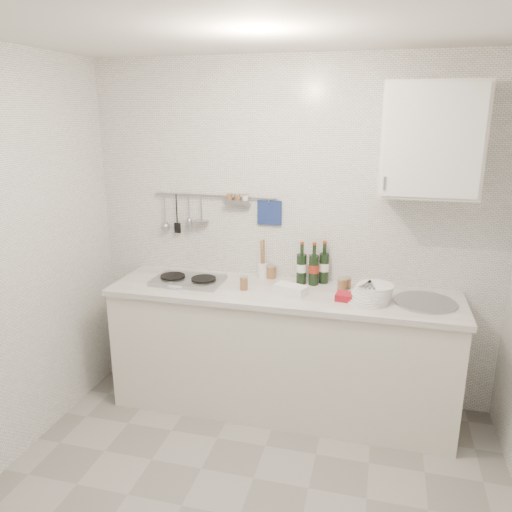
{
  "coord_description": "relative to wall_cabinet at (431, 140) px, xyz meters",
  "views": [
    {
      "loc": [
        0.64,
        -2.11,
        2.11
      ],
      "look_at": [
        -0.14,
        0.9,
        1.22
      ],
      "focal_mm": 35.0,
      "sensor_mm": 36.0,
      "label": 1
    }
  ],
  "objects": [
    {
      "name": "plate_stack_hob",
      "position": [
        -1.64,
        -0.17,
        -1.02
      ],
      "size": [
        0.27,
        0.26,
        0.02
      ],
      "rotation": [
        0.0,
        0.0,
        0.24
      ],
      "color": "#464DA0",
      "rests_on": "counter"
    },
    {
      "name": "back_wall",
      "position": [
        -0.9,
        0.18,
        -0.7
      ],
      "size": [
        3.0,
        0.02,
        2.5
      ],
      "primitive_type": "cube",
      "color": "silver",
      "rests_on": "floor"
    },
    {
      "name": "counter",
      "position": [
        -0.89,
        -0.12,
        -1.52
      ],
      "size": [
        2.44,
        0.64,
        0.96
      ],
      "color": "silver",
      "rests_on": "floor"
    },
    {
      "name": "wine_bottles",
      "position": [
        -0.72,
        0.08,
        -0.87
      ],
      "size": [
        0.23,
        0.13,
        0.31
      ],
      "rotation": [
        0.0,
        0.0,
        0.37
      ],
      "color": "black",
      "rests_on": "counter"
    },
    {
      "name": "jar_a",
      "position": [
        -1.03,
        0.13,
        -0.98
      ],
      "size": [
        0.07,
        0.07,
        0.1
      ],
      "rotation": [
        0.0,
        0.0,
        0.31
      ],
      "color": "brown",
      "rests_on": "counter"
    },
    {
      "name": "wall_rail",
      "position": [
        -1.5,
        0.15,
        -0.52
      ],
      "size": [
        0.98,
        0.09,
        0.34
      ],
      "color": "#93969B",
      "rests_on": "back_wall"
    },
    {
      "name": "jar_b",
      "position": [
        -0.47,
        0.05,
        -0.99
      ],
      "size": [
        0.06,
        0.06,
        0.08
      ],
      "rotation": [
        0.0,
        0.0,
        -0.12
      ],
      "color": "brown",
      "rests_on": "counter"
    },
    {
      "name": "plate_stack_sink",
      "position": [
        -0.29,
        -0.18,
        -0.98
      ],
      "size": [
        0.3,
        0.28,
        0.12
      ],
      "rotation": [
        0.0,
        0.0,
        -0.1
      ],
      "color": "white",
      "rests_on": "counter"
    },
    {
      "name": "jar_c",
      "position": [
        -0.5,
        -0.02,
        -0.98
      ],
      "size": [
        0.07,
        0.07,
        0.09
      ],
      "rotation": [
        0.0,
        0.0,
        0.23
      ],
      "color": "brown",
      "rests_on": "counter"
    },
    {
      "name": "ceiling",
      "position": [
        -0.9,
        -1.22,
        0.55
      ],
      "size": [
        3.0,
        3.0,
        0.0
      ],
      "primitive_type": "plane",
      "rotation": [
        3.14,
        0.0,
        0.0
      ],
      "color": "silver",
      "rests_on": "back_wall"
    },
    {
      "name": "jar_d",
      "position": [
        -1.16,
        -0.17,
        -0.98
      ],
      "size": [
        0.06,
        0.06,
        0.1
      ],
      "rotation": [
        0.0,
        0.0,
        0.35
      ],
      "color": "brown",
      "rests_on": "counter"
    },
    {
      "name": "strawberry_punnet",
      "position": [
        -0.46,
        -0.19,
        -1.01
      ],
      "size": [
        0.12,
        0.12,
        0.05
      ],
      "primitive_type": "cube",
      "rotation": [
        0.0,
        0.0,
        -0.12
      ],
      "color": "#B1132E",
      "rests_on": "counter"
    },
    {
      "name": "wall_cabinet",
      "position": [
        0.0,
        0.0,
        0.0
      ],
      "size": [
        0.6,
        0.38,
        0.7
      ],
      "color": "silver",
      "rests_on": "back_wall"
    },
    {
      "name": "utensil_crock",
      "position": [
        -1.1,
        0.12,
        -0.96
      ],
      "size": [
        0.07,
        0.07,
        0.3
      ],
      "rotation": [
        0.0,
        0.0,
        0.2
      ],
      "color": "white",
      "rests_on": "counter"
    },
    {
      "name": "butter_dish",
      "position": [
        -0.83,
        -0.18,
        -1.0
      ],
      "size": [
        0.24,
        0.18,
        0.07
      ],
      "primitive_type": "cube",
      "rotation": [
        0.0,
        0.0,
        -0.35
      ],
      "color": "white",
      "rests_on": "counter"
    }
  ]
}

